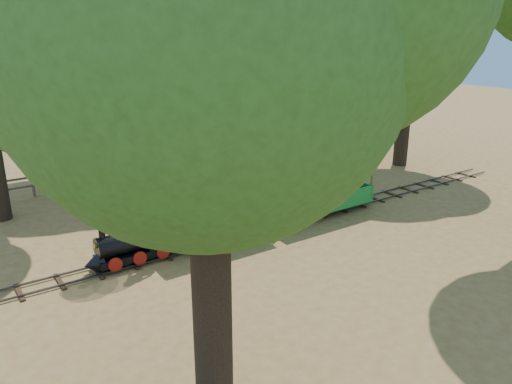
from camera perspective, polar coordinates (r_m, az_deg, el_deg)
ground at (r=17.62m, az=4.53°, el=-3.24°), size 90.00×90.00×0.00m
track at (r=17.59m, az=4.54°, el=-3.03°), size 22.00×1.00×0.10m
locomotive at (r=14.28m, az=-14.41°, el=-1.29°), size 2.77×1.30×3.18m
carriage_front at (r=15.80m, az=-3.39°, el=-2.61°), size 3.71×1.51×1.93m
carriage_rear at (r=18.14m, az=7.76°, el=-0.02°), size 3.71×1.51×1.93m
oak_ne at (r=25.77m, az=3.84°, el=20.78°), size 7.66×6.74×10.36m
oak_e at (r=25.00m, az=17.43°, el=19.82°), size 7.55×6.64×10.19m
oak_sw at (r=7.12m, az=-6.61°, el=19.12°), size 7.20×6.33×9.14m
fence at (r=23.88m, az=-7.56°, el=3.88°), size 18.10×0.10×1.00m
shrub_west at (r=23.64m, az=-17.17°, el=3.81°), size 2.53×1.94×1.75m
shrub_mid_w at (r=24.24m, az=-12.79°, el=4.73°), size 2.78×2.14×1.92m
shrub_mid_e at (r=25.86m, az=-5.05°, el=5.35°), size 2.02×1.56×1.40m
shrub_east at (r=29.85m, az=6.89°, el=7.24°), size 2.35×1.81×1.63m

